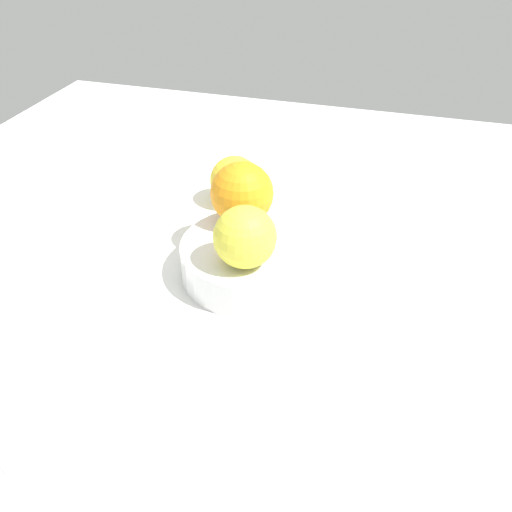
{
  "coord_description": "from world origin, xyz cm",
  "views": [
    {
      "loc": [
        15.79,
        -52.53,
        39.12
      ],
      "look_at": [
        0.0,
        0.0,
        2.31
      ],
      "focal_mm": 42.31,
      "sensor_mm": 36.0,
      "label": 1
    }
  ],
  "objects_px": {
    "orange_in_bowl_0": "(242,193)",
    "folded_napkin": "(33,379)",
    "fruit_bowl": "(256,260)",
    "orange_loose_0": "(235,181)",
    "orange_in_bowl_1": "(249,238)"
  },
  "relations": [
    {
      "from": "orange_in_bowl_0",
      "to": "folded_napkin",
      "type": "bearing_deg",
      "value": -113.59
    },
    {
      "from": "fruit_bowl",
      "to": "folded_napkin",
      "type": "height_order",
      "value": "fruit_bowl"
    },
    {
      "from": "fruit_bowl",
      "to": "folded_napkin",
      "type": "relative_size",
      "value": 1.21
    },
    {
      "from": "orange_loose_0",
      "to": "fruit_bowl",
      "type": "bearing_deg",
      "value": -63.58
    },
    {
      "from": "orange_in_bowl_0",
      "to": "orange_loose_0",
      "type": "relative_size",
      "value": 1.1
    },
    {
      "from": "fruit_bowl",
      "to": "orange_in_bowl_0",
      "type": "height_order",
      "value": "orange_in_bowl_0"
    },
    {
      "from": "orange_in_bowl_1",
      "to": "folded_napkin",
      "type": "xyz_separation_m",
      "value": [
        -0.15,
        -0.18,
        -0.07
      ]
    },
    {
      "from": "orange_in_bowl_0",
      "to": "folded_napkin",
      "type": "distance_m",
      "value": 0.29
    },
    {
      "from": "fruit_bowl",
      "to": "orange_in_bowl_0",
      "type": "distance_m",
      "value": 0.08
    },
    {
      "from": "fruit_bowl",
      "to": "orange_in_bowl_1",
      "type": "distance_m",
      "value": 0.07
    },
    {
      "from": "orange_in_bowl_0",
      "to": "orange_loose_0",
      "type": "xyz_separation_m",
      "value": [
        -0.04,
        0.11,
        -0.04
      ]
    },
    {
      "from": "fruit_bowl",
      "to": "folded_napkin",
      "type": "bearing_deg",
      "value": -123.49
    },
    {
      "from": "fruit_bowl",
      "to": "orange_in_bowl_1",
      "type": "bearing_deg",
      "value": -84.27
    },
    {
      "from": "fruit_bowl",
      "to": "folded_napkin",
      "type": "xyz_separation_m",
      "value": [
        -0.14,
        -0.22,
        -0.02
      ]
    },
    {
      "from": "orange_loose_0",
      "to": "folded_napkin",
      "type": "bearing_deg",
      "value": -100.67
    }
  ]
}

